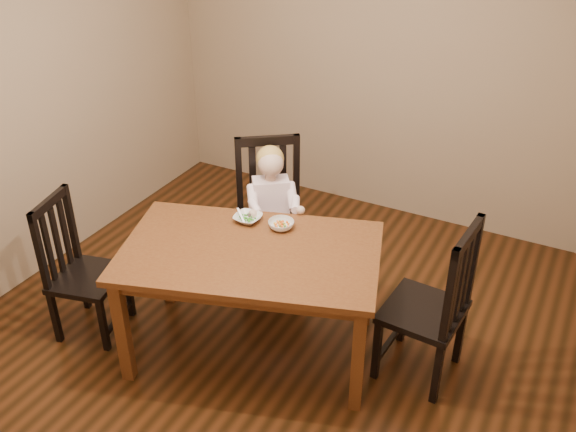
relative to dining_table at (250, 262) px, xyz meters
The scene contains 9 objects.
room 0.69m from the dining_table, 78.41° to the left, with size 4.01×4.01×2.71m.
dining_table is the anchor object (origin of this frame).
chair_child 0.81m from the dining_table, 110.10° to the left, with size 0.67×0.66×1.13m.
chair_left 1.19m from the dining_table, 163.22° to the right, with size 0.50×0.52×1.00m.
chair_right 1.14m from the dining_table, 16.14° to the left, with size 0.49×0.51×1.11m.
toddler 0.74m from the dining_table, 108.89° to the left, with size 0.34×0.43×0.58m, color white, non-canonical shape.
bowl_peas 0.36m from the dining_table, 122.91° to the left, with size 0.18×0.18×0.04m, color silver.
bowl_veg 0.33m from the dining_table, 80.72° to the left, with size 0.17×0.17×0.05m, color silver.
fork 0.36m from the dining_table, 130.42° to the left, with size 0.10×0.08×0.05m.
Camera 1 is at (1.67, -3.00, 2.95)m, focal length 40.00 mm.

